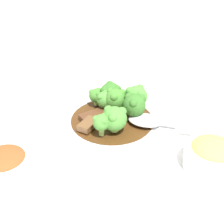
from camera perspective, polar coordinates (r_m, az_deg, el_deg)
ground_plane at (r=0.67m, az=0.00°, el=-2.43°), size 4.00×4.00×0.00m
main_plate at (r=0.67m, az=0.00°, el=-1.73°), size 0.28×0.28×0.02m
beef_strip_0 at (r=0.63m, az=-4.37°, el=-2.29°), size 0.05×0.05×0.01m
beef_strip_1 at (r=0.66m, az=-2.86°, el=-0.68°), size 0.07×0.05×0.01m
beef_strip_2 at (r=0.66m, az=1.42°, el=-0.94°), size 0.07×0.06×0.01m
broccoli_floret_0 at (r=0.67m, az=0.65°, el=2.46°), size 0.05×0.05×0.06m
broccoli_floret_1 at (r=0.70m, az=-2.93°, el=3.08°), size 0.03×0.03×0.04m
broccoli_floret_2 at (r=0.70m, az=-0.24°, el=3.53°), size 0.05×0.05×0.05m
broccoli_floret_3 at (r=0.65m, az=4.10°, el=1.36°), size 0.05×0.05×0.06m
broccoli_floret_4 at (r=0.68m, az=4.47°, el=2.92°), size 0.05×0.05×0.06m
broccoli_floret_5 at (r=0.67m, az=-1.28°, el=2.34°), size 0.04×0.04×0.05m
broccoli_floret_6 at (r=0.61m, az=0.44°, el=-1.14°), size 0.05×0.05×0.05m
broccoli_floret_7 at (r=0.60m, az=-1.97°, el=-1.93°), size 0.03×0.03×0.05m
serving_spoon at (r=0.65m, az=7.32°, el=-1.72°), size 0.20×0.14×0.01m
side_bowl_kimchi at (r=0.58m, az=-19.03°, el=-8.87°), size 0.09×0.09×0.04m
side_bowl_appetizer at (r=0.58m, az=17.84°, el=-7.44°), size 0.10×0.10×0.06m
sauce_dish at (r=0.84m, az=-0.77°, el=5.88°), size 0.06×0.06×0.01m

